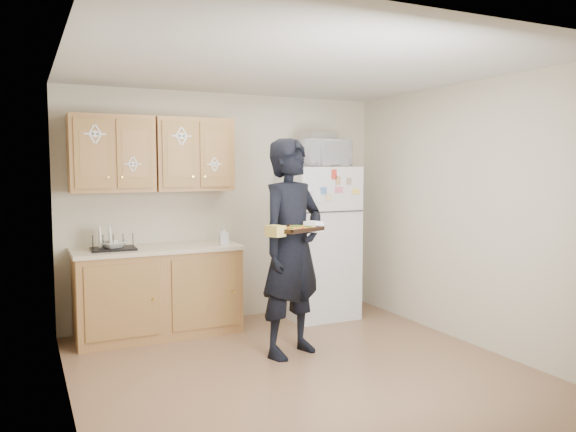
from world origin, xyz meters
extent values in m
plane|color=brown|center=(0.00, 0.00, 0.00)|extent=(3.60, 3.60, 0.00)
plane|color=beige|center=(0.00, 0.00, 2.50)|extent=(3.60, 3.60, 0.00)
cube|color=beige|center=(0.00, 1.80, 1.25)|extent=(3.60, 0.04, 2.50)
cube|color=beige|center=(0.00, -1.80, 1.25)|extent=(3.60, 0.04, 2.50)
cube|color=beige|center=(-1.80, 0.00, 1.25)|extent=(0.04, 3.60, 2.50)
cube|color=beige|center=(1.80, 0.00, 1.25)|extent=(0.04, 3.60, 2.50)
cube|color=silver|center=(0.95, 1.43, 0.85)|extent=(0.75, 0.70, 1.70)
cube|color=olive|center=(-0.85, 1.48, 0.43)|extent=(1.60, 0.60, 0.86)
cube|color=beige|center=(-0.85, 1.48, 0.88)|extent=(1.64, 0.64, 0.04)
cube|color=olive|center=(-1.25, 1.61, 1.83)|extent=(0.80, 0.33, 0.75)
cube|color=olive|center=(-0.43, 1.61, 1.83)|extent=(0.80, 0.33, 0.75)
cube|color=gold|center=(1.47, 1.67, 0.16)|extent=(0.20, 0.07, 0.32)
imported|color=black|center=(0.11, 0.37, 0.98)|extent=(0.83, 0.69, 1.95)
cube|color=black|center=(0.00, 0.09, 1.17)|extent=(0.49, 0.43, 0.04)
cylinder|color=#FFA720|center=(-0.06, -0.01, 1.19)|extent=(0.14, 0.14, 0.02)
cylinder|color=#FFA720|center=(0.12, 0.06, 1.19)|extent=(0.14, 0.14, 0.02)
cylinder|color=#FFA720|center=(-0.11, 0.12, 1.19)|extent=(0.14, 0.14, 0.02)
cylinder|color=#FFA720|center=(0.07, 0.19, 1.19)|extent=(0.14, 0.14, 0.02)
cylinder|color=#FFA720|center=(0.00, 0.09, 1.19)|extent=(0.14, 0.14, 0.02)
imported|color=silver|center=(0.98, 1.38, 1.85)|extent=(0.57, 0.40, 0.30)
cube|color=silver|center=(0.94, 1.41, 2.04)|extent=(0.39, 0.30, 0.08)
cube|color=black|center=(-1.28, 1.46, 0.98)|extent=(0.42, 0.32, 0.17)
imported|color=white|center=(-1.28, 1.46, 0.95)|extent=(0.30, 0.30, 0.06)
imported|color=silver|center=(-0.20, 1.34, 1.00)|extent=(0.09, 0.09, 0.19)
camera|label=1|loc=(-2.07, -4.11, 1.70)|focal=35.00mm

